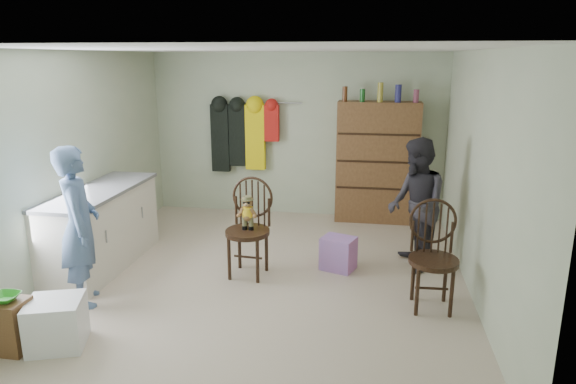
% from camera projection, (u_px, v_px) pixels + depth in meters
% --- Properties ---
extents(ground_plane, '(5.00, 5.00, 0.00)m').
position_uv_depth(ground_plane, '(264.00, 276.00, 5.87)').
color(ground_plane, beige).
rests_on(ground_plane, ground).
extents(room_walls, '(5.00, 5.00, 5.00)m').
position_uv_depth(room_walls, '(271.00, 132.00, 5.97)').
color(room_walls, beige).
rests_on(room_walls, ground).
extents(counter, '(0.64, 1.86, 0.94)m').
position_uv_depth(counter, '(102.00, 228.00, 6.05)').
color(counter, silver).
rests_on(counter, ground).
extents(stool, '(0.32, 0.27, 0.46)m').
position_uv_depth(stool, '(9.00, 326.00, 4.32)').
color(stool, brown).
rests_on(stool, ground).
extents(bowl, '(0.23, 0.23, 0.06)m').
position_uv_depth(bowl, '(5.00, 298.00, 4.26)').
color(bowl, green).
rests_on(bowl, stool).
extents(plastic_tub, '(0.56, 0.55, 0.42)m').
position_uv_depth(plastic_tub, '(56.00, 323.00, 4.40)').
color(plastic_tub, white).
rests_on(plastic_tub, ground).
extents(chair_front, '(0.54, 0.54, 1.12)m').
position_uv_depth(chair_front, '(249.00, 222.00, 5.78)').
color(chair_front, '#372113').
rests_on(chair_front, ground).
extents(chair_far, '(0.51, 0.51, 1.08)m').
position_uv_depth(chair_far, '(433.00, 251.00, 5.02)').
color(chair_far, '#372113').
rests_on(chair_far, ground).
extents(striped_bag, '(0.45, 0.40, 0.39)m').
position_uv_depth(striped_bag, '(338.00, 253.00, 6.01)').
color(striped_bag, '#E572C5').
rests_on(striped_bag, ground).
extents(person_left, '(0.62, 0.70, 1.61)m').
position_uv_depth(person_left, '(79.00, 226.00, 5.05)').
color(person_left, slate).
rests_on(person_left, ground).
extents(person_right, '(0.73, 0.86, 1.55)m').
position_uv_depth(person_right, '(416.00, 205.00, 5.90)').
color(person_right, '#2D2B33').
rests_on(person_right, ground).
extents(dresser, '(1.20, 0.39, 2.08)m').
position_uv_depth(dresser, '(377.00, 162.00, 7.63)').
color(dresser, brown).
rests_on(dresser, ground).
extents(coat_rack, '(1.42, 0.12, 1.09)m').
position_uv_depth(coat_rack, '(242.00, 135.00, 7.95)').
color(coat_rack, '#99999E').
rests_on(coat_rack, ground).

